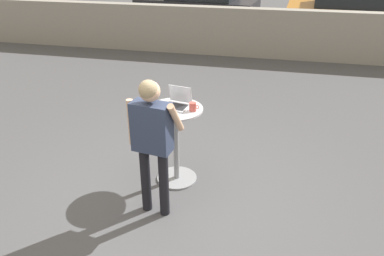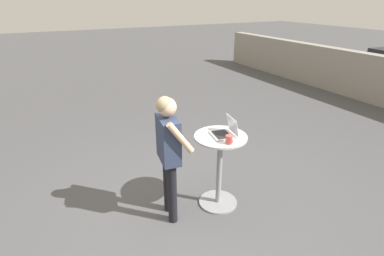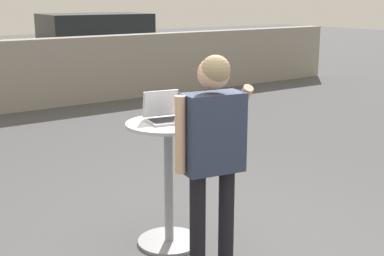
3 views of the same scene
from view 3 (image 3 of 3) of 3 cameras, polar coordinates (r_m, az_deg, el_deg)
cafe_table at (r=4.24m, az=-2.51°, el=-4.81°), size 0.66×0.66×1.01m
laptop at (r=4.17m, az=-2.92°, el=1.41°), size 0.34×0.33×0.23m
coffee_mug at (r=4.21m, az=0.12°, el=1.57°), size 0.12×0.08×0.10m
standing_person at (r=3.56m, az=2.23°, el=-1.64°), size 0.58×0.33×1.60m
parked_car_further_down at (r=13.22m, az=-9.60°, el=8.71°), size 4.51×2.18×1.55m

